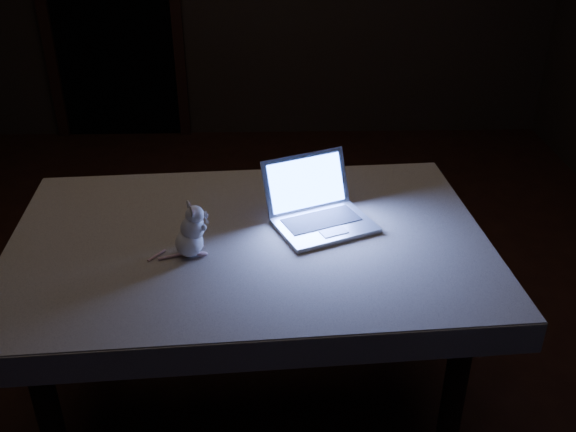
{
  "coord_description": "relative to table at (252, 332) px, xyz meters",
  "views": [
    {
      "loc": [
        0.09,
        -2.44,
        1.97
      ],
      "look_at": [
        0.14,
        -0.52,
        0.9
      ],
      "focal_mm": 40.0,
      "sensor_mm": 36.0,
      "label": 1
    }
  ],
  "objects": [
    {
      "name": "plush_mouse",
      "position": [
        -0.19,
        -0.11,
        0.51
      ],
      "size": [
        0.16,
        0.16,
        0.18
      ],
      "primitive_type": null,
      "rotation": [
        0.0,
        0.0,
        0.18
      ],
      "color": "white",
      "rests_on": "tablecloth"
    },
    {
      "name": "floor",
      "position": [
        -0.01,
        0.54,
        -0.41
      ],
      "size": [
        5.0,
        5.0,
        0.0
      ],
      "primitive_type": "plane",
      "color": "black",
      "rests_on": "ground"
    },
    {
      "name": "laptop",
      "position": [
        0.27,
        0.06,
        0.53
      ],
      "size": [
        0.41,
        0.39,
        0.22
      ],
      "primitive_type": null,
      "rotation": [
        0.0,
        0.0,
        0.41
      ],
      "color": "#B8B9BE",
      "rests_on": "tablecloth"
    },
    {
      "name": "tablecloth",
      "position": [
        -0.0,
        -0.04,
        0.37
      ],
      "size": [
        1.79,
        1.35,
        0.1
      ],
      "primitive_type": null,
      "rotation": [
        0.0,
        0.0,
        0.17
      ],
      "color": "#C0B29E",
      "rests_on": "table"
    },
    {
      "name": "table",
      "position": [
        0.0,
        0.0,
        0.0
      ],
      "size": [
        1.59,
        1.08,
        0.82
      ],
      "primitive_type": null,
      "rotation": [
        0.0,
        0.0,
        0.07
      ],
      "color": "black",
      "rests_on": "floor"
    }
  ]
}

